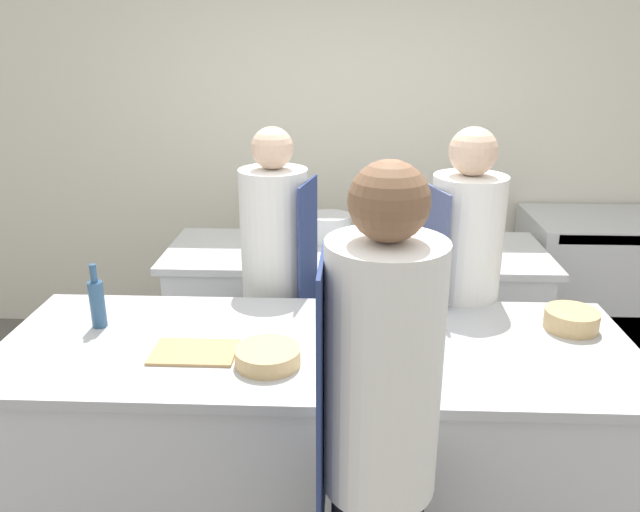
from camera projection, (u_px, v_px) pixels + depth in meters
name	position (u px, v px, depth m)	size (l,w,h in m)	color
wall_back	(331.00, 142.00, 4.35)	(8.00, 0.06, 2.80)	silver
prep_counter	(317.00, 441.00, 2.66)	(2.56, 0.90, 0.93)	silver
pass_counter	(355.00, 322.00, 3.76)	(2.19, 0.74, 0.93)	silver
oven_range	(594.00, 288.00, 4.20)	(0.95, 0.71, 0.99)	silver
chef_at_prep_near	(378.00, 458.00, 1.85)	(0.35, 0.33, 1.81)	black
chef_at_stove	(277.00, 293.00, 3.19)	(0.38, 0.36, 1.70)	black
chef_at_pass_far	(460.00, 305.00, 3.01)	(0.39, 0.38, 1.73)	black
bottle_olive_oil	(97.00, 302.00, 2.62)	(0.06, 0.06, 0.28)	#2D5175
bottle_vinegar	(392.00, 357.00, 2.24)	(0.06, 0.06, 0.20)	silver
bottle_wine	(353.00, 294.00, 2.76)	(0.08, 0.08, 0.22)	black
bowl_mixing_large	(571.00, 320.00, 2.62)	(0.22, 0.22, 0.08)	tan
bowl_prep_small	(268.00, 356.00, 2.34)	(0.25, 0.25, 0.07)	tan
bowl_ceramic_blue	(399.00, 330.00, 2.54)	(0.25, 0.25, 0.07)	navy
cutting_board	(194.00, 352.00, 2.43)	(0.33, 0.21, 0.01)	tan
stockpot	(329.00, 228.00, 3.72)	(0.26, 0.26, 0.17)	silver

